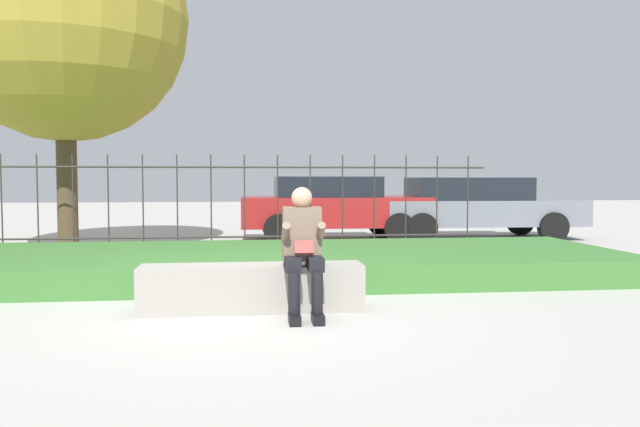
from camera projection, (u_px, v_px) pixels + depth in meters
The scene contains 8 objects.
ground_plane at pixel (243, 311), 6.41m from camera, with size 60.00×60.00×0.00m, color #B2AFA8.
stone_bench at pixel (252, 290), 6.41m from camera, with size 2.28×0.48×0.48m.
person_seated_reader at pixel (303, 245), 6.17m from camera, with size 0.42×0.73×1.27m.
grass_berm at pixel (244, 264), 8.69m from camera, with size 10.53×3.21×0.35m.
iron_fence at pixel (245, 204), 10.72m from camera, with size 8.53×0.03×1.77m.
car_parked_center at pixel (332, 206), 13.63m from camera, with size 4.07×1.86×1.40m.
car_parked_right at pixel (473, 206), 13.99m from camera, with size 4.65×1.98×1.38m.
tree_behind_fence at pixel (63, 19), 10.96m from camera, with size 4.35×4.35×6.36m.
Camera 1 is at (0.06, -6.39, 1.36)m, focal length 35.00 mm.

